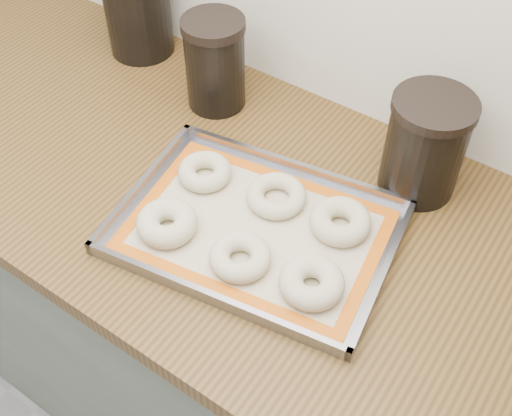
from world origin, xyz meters
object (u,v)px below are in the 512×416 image
Objects in this scene: canister_left at (136,1)px; bagel_front_mid at (240,257)px; bagel_front_left at (167,223)px; canister_mid at (215,63)px; bagel_back_right at (340,221)px; canister_right at (425,146)px; bagel_back_mid at (276,196)px; baking_tray at (256,229)px; bagel_back_left at (205,172)px; bagel_front_right at (312,282)px.

bagel_front_mid is at bearing -34.59° from canister_left.
bagel_front_left is 0.54× the size of canister_mid.
canister_right is at bearing 70.98° from bagel_back_right.
canister_mid is at bearing 132.24° from bagel_front_mid.
canister_left reaches higher than canister_right.
bagel_back_right is at bearing 4.77° from bagel_back_mid.
bagel_back_left is at bearing 161.73° from baking_tray.
bagel_front_left is at bearing -174.56° from bagel_front_mid.
bagel_back_right is (0.11, 0.08, 0.02)m from baking_tray.
bagel_front_right is 0.51m from canister_mid.
bagel_front_right is 0.32m from canister_right.
bagel_front_left is at bearing -66.21° from canister_mid.
canister_right reaches higher than bagel_front_mid.
bagel_front_right is 0.14m from bagel_back_right.
bagel_back_mid reaches higher than baking_tray.
bagel_back_right is at bearing 58.78° from bagel_front_mid.
canister_right is at bearing 55.78° from baking_tray.
bagel_front_mid is 0.66m from canister_left.
bagel_back_right is 0.20m from canister_right.
baking_tray is 4.88× the size of bagel_back_right.
bagel_front_right is 0.54× the size of canister_mid.
bagel_front_left is 0.46m from canister_right.
bagel_front_mid is at bearing -169.88° from bagel_front_right.
bagel_back_left is (-0.29, 0.10, -0.00)m from bagel_front_right.
bagel_front_right is 0.75m from canister_left.
canister_mid reaches higher than bagel_back_left.
bagel_front_right reaches higher than bagel_front_mid.
bagel_back_left is 0.93× the size of bagel_back_right.
bagel_back_left is (-0.15, 0.05, 0.01)m from baking_tray.
canister_left reaches higher than bagel_front_right.
canister_right is at bearing 49.17° from bagel_front_left.
canister_mid is at bearing -178.26° from canister_right.
canister_mid is (-0.12, 0.19, 0.07)m from bagel_back_left.
canister_right reaches higher than canister_mid.
bagel_front_left is 0.44× the size of canister_left.
bagel_back_mid is 0.55× the size of canister_mid.
bagel_back_mid is at bearing 139.90° from bagel_front_right.
bagel_front_mid is at bearing 5.44° from bagel_front_left.
bagel_front_left is 0.37m from canister_mid.
bagel_front_left is 0.20m from bagel_back_mid.
bagel_front_left is 1.00× the size of bagel_front_right.
canister_right is (0.30, 0.34, 0.07)m from bagel_front_left.
bagel_back_right is at bearing 36.17° from baking_tray.
bagel_front_right is 1.06× the size of bagel_back_left.
bagel_front_left is 0.26m from bagel_front_right.
bagel_back_mid is (0.11, 0.16, -0.00)m from bagel_front_left.
bagel_front_left and bagel_front_right have the same top height.
bagel_back_left is 0.93× the size of bagel_back_mid.
canister_right is (0.17, 0.26, 0.09)m from baking_tray.
bagel_back_right is (0.26, 0.04, 0.00)m from bagel_back_left.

